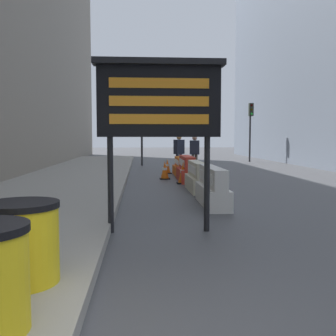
# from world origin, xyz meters

# --- Properties ---
(barrel_drum_middle) EXTENTS (0.75, 0.75, 0.82)m
(barrel_drum_middle) POSITION_xyz_m (-0.68, 1.34, 0.58)
(barrel_drum_middle) COLOR yellow
(barrel_drum_middle) RESTS_ON sidewalk_left
(message_board) EXTENTS (2.18, 0.36, 2.90)m
(message_board) POSITION_xyz_m (0.82, 4.05, 2.22)
(message_board) COLOR black
(message_board) RESTS_ON ground_plane
(jersey_barrier_white) EXTENTS (0.52, 2.14, 0.92)m
(jersey_barrier_white) POSITION_xyz_m (2.21, 6.59, 0.41)
(jersey_barrier_white) COLOR silver
(jersey_barrier_white) RESTS_ON ground_plane
(jersey_barrier_cream) EXTENTS (0.52, 2.10, 0.88)m
(jersey_barrier_cream) POSITION_xyz_m (2.21, 9.14, 0.39)
(jersey_barrier_cream) COLOR beige
(jersey_barrier_cream) RESTS_ON ground_plane
(jersey_barrier_red_striped) EXTENTS (0.60, 2.07, 0.93)m
(jersey_barrier_red_striped) POSITION_xyz_m (2.21, 11.76, 0.41)
(jersey_barrier_red_striped) COLOR red
(jersey_barrier_red_striped) RESTS_ON ground_plane
(jersey_barrier_orange_far) EXTENTS (0.53, 2.16, 0.78)m
(jersey_barrier_orange_far) POSITION_xyz_m (2.21, 14.03, 0.34)
(jersey_barrier_orange_far) COLOR orange
(jersey_barrier_orange_far) RESTS_ON ground_plane
(traffic_cone_near) EXTENTS (0.44, 0.44, 0.78)m
(traffic_cone_near) POSITION_xyz_m (2.00, 11.04, 0.38)
(traffic_cone_near) COLOR black
(traffic_cone_near) RESTS_ON ground_plane
(traffic_cone_mid) EXTENTS (0.37, 0.37, 0.66)m
(traffic_cone_mid) POSITION_xyz_m (1.71, 14.89, 0.32)
(traffic_cone_mid) COLOR black
(traffic_cone_mid) RESTS_ON ground_plane
(traffic_cone_far) EXTENTS (0.39, 0.39, 0.70)m
(traffic_cone_far) POSITION_xyz_m (1.45, 12.53, 0.34)
(traffic_cone_far) COLOR black
(traffic_cone_far) RESTS_ON ground_plane
(traffic_light_near_curb) EXTENTS (0.28, 0.45, 3.99)m
(traffic_light_near_curb) POSITION_xyz_m (0.60, 19.97, 2.89)
(traffic_light_near_curb) COLOR #2D2D30
(traffic_light_near_curb) RESTS_ON ground_plane
(traffic_light_far_side) EXTENTS (0.28, 0.45, 3.85)m
(traffic_light_far_side) POSITION_xyz_m (7.78, 23.02, 2.80)
(traffic_light_far_side) COLOR #2D2D30
(traffic_light_far_side) RESTS_ON ground_plane
(pedestrian_worker) EXTENTS (0.53, 0.50, 1.74)m
(pedestrian_worker) POSITION_xyz_m (2.31, 15.62, 1.03)
(pedestrian_worker) COLOR #23283D
(pedestrian_worker) RESTS_ON ground_plane
(pedestrian_passerby) EXTENTS (0.49, 0.34, 1.70)m
(pedestrian_passerby) POSITION_xyz_m (3.04, 15.67, 1.01)
(pedestrian_passerby) COLOR #514C42
(pedestrian_passerby) RESTS_ON ground_plane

